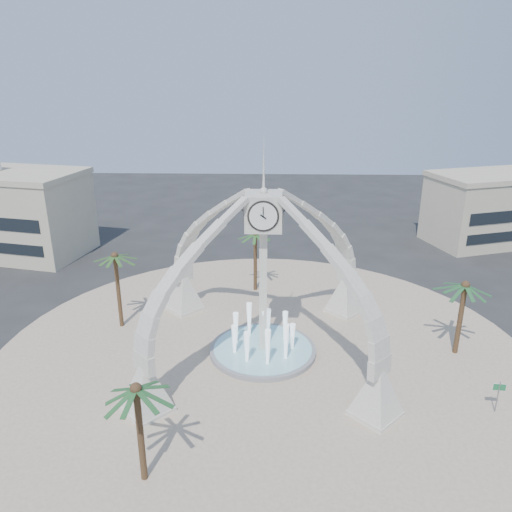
{
  "coord_description": "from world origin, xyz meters",
  "views": [
    {
      "loc": [
        0.52,
        -32.77,
        19.95
      ],
      "look_at": [
        -0.57,
        2.0,
        7.05
      ],
      "focal_mm": 35.0,
      "sensor_mm": 36.0,
      "label": 1
    }
  ],
  "objects_px": {
    "fountain": "(263,349)",
    "palm_east": "(465,286)",
    "palm_south": "(136,390)",
    "street_sign": "(499,391)",
    "palm_west": "(115,257)",
    "clock_tower": "(263,273)",
    "palm_north": "(255,235)"
  },
  "relations": [
    {
      "from": "palm_west",
      "to": "palm_south",
      "type": "bearing_deg",
      "value": -70.27
    },
    {
      "from": "fountain",
      "to": "palm_east",
      "type": "height_order",
      "value": "palm_east"
    },
    {
      "from": "palm_west",
      "to": "fountain",
      "type": "bearing_deg",
      "value": -17.89
    },
    {
      "from": "clock_tower",
      "to": "palm_south",
      "type": "distance_m",
      "value": 13.98
    },
    {
      "from": "fountain",
      "to": "palm_west",
      "type": "bearing_deg",
      "value": 162.11
    },
    {
      "from": "clock_tower",
      "to": "street_sign",
      "type": "xyz_separation_m",
      "value": [
        14.59,
        -6.55,
        -4.93
      ]
    },
    {
      "from": "palm_south",
      "to": "street_sign",
      "type": "height_order",
      "value": "palm_south"
    },
    {
      "from": "fountain",
      "to": "palm_east",
      "type": "bearing_deg",
      "value": 1.69
    },
    {
      "from": "palm_west",
      "to": "clock_tower",
      "type": "bearing_deg",
      "value": -17.89
    },
    {
      "from": "palm_west",
      "to": "palm_north",
      "type": "relative_size",
      "value": 1.09
    },
    {
      "from": "clock_tower",
      "to": "palm_east",
      "type": "height_order",
      "value": "clock_tower"
    },
    {
      "from": "palm_west",
      "to": "street_sign",
      "type": "xyz_separation_m",
      "value": [
        26.42,
        -10.37,
        -4.61
      ]
    },
    {
      "from": "fountain",
      "to": "palm_north",
      "type": "distance_m",
      "value": 12.72
    },
    {
      "from": "palm_east",
      "to": "palm_north",
      "type": "distance_m",
      "value": 19.01
    },
    {
      "from": "clock_tower",
      "to": "palm_west",
      "type": "bearing_deg",
      "value": 162.11
    },
    {
      "from": "clock_tower",
      "to": "street_sign",
      "type": "height_order",
      "value": "clock_tower"
    },
    {
      "from": "clock_tower",
      "to": "palm_north",
      "type": "xyz_separation_m",
      "value": [
        -0.94,
        11.5,
        -0.86
      ]
    },
    {
      "from": "fountain",
      "to": "palm_south",
      "type": "height_order",
      "value": "palm_south"
    },
    {
      "from": "palm_east",
      "to": "palm_west",
      "type": "bearing_deg",
      "value": 172.67
    },
    {
      "from": "palm_west",
      "to": "palm_north",
      "type": "xyz_separation_m",
      "value": [
        10.88,
        7.69,
        -0.55
      ]
    },
    {
      "from": "palm_north",
      "to": "palm_south",
      "type": "relative_size",
      "value": 1.02
    },
    {
      "from": "palm_east",
      "to": "street_sign",
      "type": "relative_size",
      "value": 2.89
    },
    {
      "from": "fountain",
      "to": "palm_north",
      "type": "bearing_deg",
      "value": 94.68
    },
    {
      "from": "palm_north",
      "to": "street_sign",
      "type": "height_order",
      "value": "palm_north"
    },
    {
      "from": "palm_east",
      "to": "palm_west",
      "type": "relative_size",
      "value": 0.91
    },
    {
      "from": "palm_east",
      "to": "palm_south",
      "type": "xyz_separation_m",
      "value": [
        -20.43,
        -13.05,
        -0.02
      ]
    },
    {
      "from": "palm_west",
      "to": "street_sign",
      "type": "bearing_deg",
      "value": -21.43
    },
    {
      "from": "clock_tower",
      "to": "palm_south",
      "type": "height_order",
      "value": "clock_tower"
    },
    {
      "from": "palm_east",
      "to": "palm_north",
      "type": "relative_size",
      "value": 0.99
    },
    {
      "from": "palm_west",
      "to": "palm_south",
      "type": "relative_size",
      "value": 1.11
    },
    {
      "from": "fountain",
      "to": "palm_west",
      "type": "distance_m",
      "value": 13.75
    },
    {
      "from": "palm_west",
      "to": "palm_south",
      "type": "height_order",
      "value": "palm_west"
    }
  ]
}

